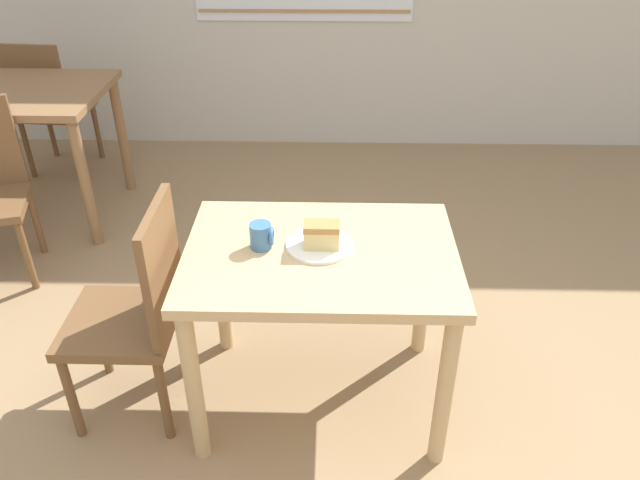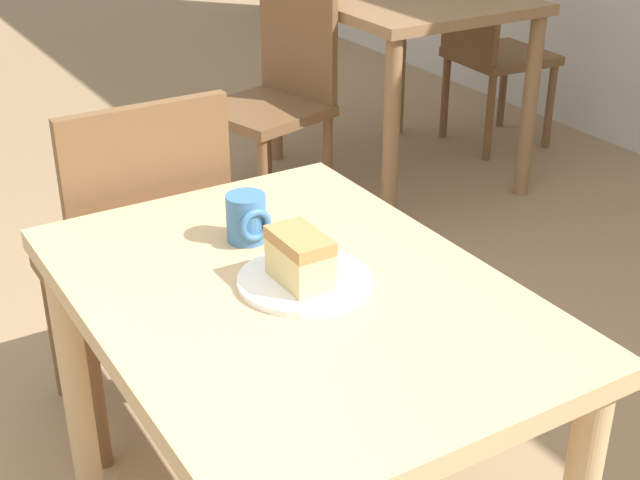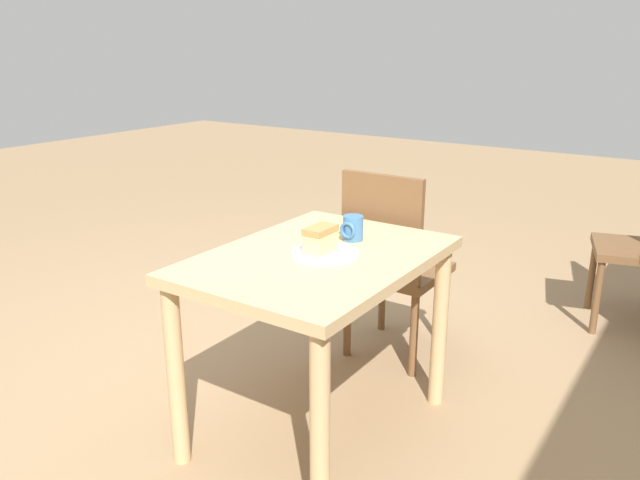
{
  "view_description": "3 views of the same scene",
  "coord_description": "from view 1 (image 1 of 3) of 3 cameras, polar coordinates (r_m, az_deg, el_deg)",
  "views": [
    {
      "loc": [
        0.08,
        -1.4,
        1.91
      ],
      "look_at": [
        0.03,
        0.42,
        0.76
      ],
      "focal_mm": 35.0,
      "sensor_mm": 36.0,
      "label": 1
    },
    {
      "loc": [
        1.21,
        -0.24,
        1.48
      ],
      "look_at": [
        0.04,
        0.47,
        0.8
      ],
      "focal_mm": 50.0,
      "sensor_mm": 36.0,
      "label": 2
    },
    {
      "loc": [
        1.76,
        1.58,
        1.42
      ],
      "look_at": [
        0.03,
        0.42,
        0.76
      ],
      "focal_mm": 35.0,
      "sensor_mm": 36.0,
      "label": 3
    }
  ],
  "objects": [
    {
      "name": "dining_table_far",
      "position": [
        3.94,
        -25.88,
        10.59
      ],
      "size": [
        0.98,
        0.77,
        0.78
      ],
      "color": "olive",
      "rests_on": "ground_plane"
    },
    {
      "name": "dining_table_near",
      "position": [
        2.24,
        0.06,
        -3.42
      ],
      "size": [
        0.96,
        0.69,
        0.71
      ],
      "color": "tan",
      "rests_on": "ground_plane"
    },
    {
      "name": "cake_slice",
      "position": [
        2.16,
        0.14,
        0.49
      ],
      "size": [
        0.12,
        0.07,
        0.09
      ],
      "color": "#E0C67F",
      "rests_on": "plate"
    },
    {
      "name": "chair_far_opposite",
      "position": [
        4.52,
        -23.5,
        11.26
      ],
      "size": [
        0.43,
        0.43,
        0.9
      ],
      "rotation": [
        0.0,
        0.0,
        3.08
      ],
      "color": "brown",
      "rests_on": "ground_plane"
    },
    {
      "name": "chair_near_window",
      "position": [
        2.39,
        -16.34,
        -6.07
      ],
      "size": [
        0.4,
        0.4,
        0.9
      ],
      "rotation": [
        0.0,
        0.0,
        -1.57
      ],
      "color": "brown",
      "rests_on": "ground_plane"
    },
    {
      "name": "coffee_mug",
      "position": [
        2.18,
        -5.35,
        0.38
      ],
      "size": [
        0.08,
        0.08,
        0.09
      ],
      "color": "teal",
      "rests_on": "dining_table_near"
    },
    {
      "name": "plate",
      "position": [
        2.2,
        -0.05,
        -0.48
      ],
      "size": [
        0.24,
        0.24,
        0.01
      ],
      "color": "white",
      "rests_on": "dining_table_near"
    }
  ]
}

